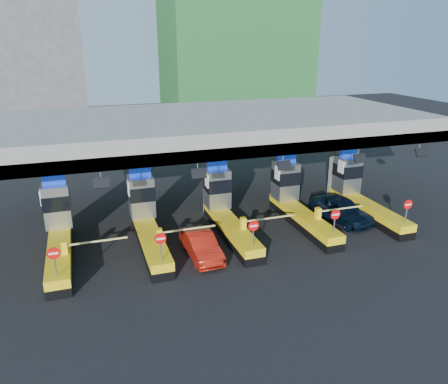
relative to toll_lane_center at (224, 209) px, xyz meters
name	(u,v)px	position (x,y,z in m)	size (l,w,h in m)	color
ground	(226,230)	(0.00, -0.28, -1.40)	(120.00, 120.00, 0.00)	black
toll_canopy	(212,128)	(0.00, 2.59, 4.74)	(28.00, 12.09, 7.00)	slate
toll_lane_far_left	(58,229)	(-10.00, 0.00, 0.00)	(4.43, 8.00, 4.16)	black
toll_lane_left	(146,218)	(-5.00, 0.00, 0.00)	(4.43, 8.00, 4.16)	black
toll_lane_center	(224,209)	(0.00, 0.00, 0.00)	(4.43, 8.00, 4.16)	black
toll_lane_right	(295,200)	(5.00, 0.00, 0.00)	(4.43, 8.00, 4.16)	black
toll_lane_far_right	(358,192)	(10.00, 0.00, 0.00)	(4.43, 8.00, 4.16)	black
bg_building_scaffold	(235,19)	(12.00, 31.72, 12.60)	(18.00, 12.00, 28.00)	#1E5926
bg_building_concrete	(23,62)	(-14.00, 35.72, 7.60)	(14.00, 10.00, 18.00)	#4C4C49
van	(341,209)	(7.87, -1.19, -0.56)	(1.98, 4.91, 1.67)	black
red_car	(201,245)	(-2.46, -3.22, -0.70)	(1.47, 4.22, 1.39)	#A4190C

